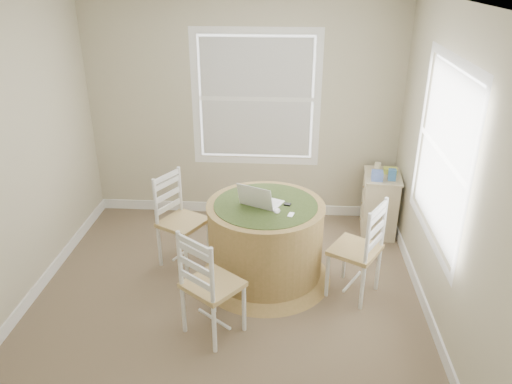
{
  "coord_description": "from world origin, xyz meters",
  "views": [
    {
      "loc": [
        0.53,
        -3.76,
        2.86
      ],
      "look_at": [
        0.24,
        0.45,
        0.9
      ],
      "focal_mm": 35.0,
      "sensor_mm": 36.0,
      "label": 1
    }
  ],
  "objects_px": {
    "round_table": "(265,238)",
    "laptop": "(261,201)",
    "chair_right": "(355,249)",
    "chair_left": "(183,222)",
    "chair_near": "(213,284)",
    "corner_chest": "(380,204)"
  },
  "relations": [
    {
      "from": "round_table",
      "to": "laptop",
      "type": "height_order",
      "value": "laptop"
    },
    {
      "from": "chair_right",
      "to": "laptop",
      "type": "relative_size",
      "value": 2.13
    },
    {
      "from": "chair_left",
      "to": "chair_near",
      "type": "relative_size",
      "value": 1.0
    },
    {
      "from": "chair_left",
      "to": "chair_right",
      "type": "xyz_separation_m",
      "value": [
        1.67,
        -0.41,
        0.0
      ]
    },
    {
      "from": "round_table",
      "to": "corner_chest",
      "type": "bearing_deg",
      "value": 54.98
    },
    {
      "from": "chair_near",
      "to": "chair_left",
      "type": "bearing_deg",
      "value": -28.66
    },
    {
      "from": "chair_right",
      "to": "corner_chest",
      "type": "distance_m",
      "value": 1.29
    },
    {
      "from": "chair_near",
      "to": "chair_right",
      "type": "xyz_separation_m",
      "value": [
        1.22,
        0.63,
        0.0
      ]
    },
    {
      "from": "round_table",
      "to": "chair_right",
      "type": "relative_size",
      "value": 1.36
    },
    {
      "from": "chair_left",
      "to": "laptop",
      "type": "bearing_deg",
      "value": -76.21
    },
    {
      "from": "chair_left",
      "to": "chair_right",
      "type": "height_order",
      "value": "same"
    },
    {
      "from": "laptop",
      "to": "corner_chest",
      "type": "distance_m",
      "value": 1.71
    },
    {
      "from": "chair_left",
      "to": "laptop",
      "type": "relative_size",
      "value": 2.13
    },
    {
      "from": "chair_near",
      "to": "corner_chest",
      "type": "xyz_separation_m",
      "value": [
        1.64,
        1.84,
        -0.12
      ]
    },
    {
      "from": "corner_chest",
      "to": "chair_right",
      "type": "bearing_deg",
      "value": -103.31
    },
    {
      "from": "chair_left",
      "to": "round_table",
      "type": "bearing_deg",
      "value": -75.48
    },
    {
      "from": "chair_left",
      "to": "laptop",
      "type": "height_order",
      "value": "laptop"
    },
    {
      "from": "chair_right",
      "to": "corner_chest",
      "type": "xyz_separation_m",
      "value": [
        0.42,
        1.22,
        -0.12
      ]
    },
    {
      "from": "chair_left",
      "to": "corner_chest",
      "type": "height_order",
      "value": "chair_left"
    },
    {
      "from": "chair_left",
      "to": "chair_right",
      "type": "bearing_deg",
      "value": -75.48
    },
    {
      "from": "chair_left",
      "to": "corner_chest",
      "type": "xyz_separation_m",
      "value": [
        2.1,
        0.8,
        -0.12
      ]
    },
    {
      "from": "chair_near",
      "to": "laptop",
      "type": "distance_m",
      "value": 0.97
    }
  ]
}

